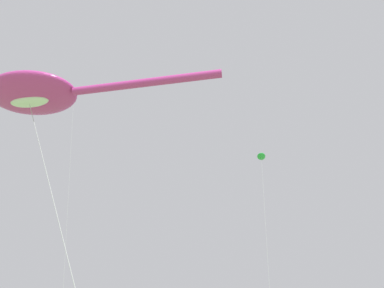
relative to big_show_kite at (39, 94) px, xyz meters
name	(u,v)px	position (x,y,z in m)	size (l,w,h in m)	color
big_show_kite	(39,94)	(0.00, 0.00, 0.00)	(3.34, 10.79, 11.66)	#CC3899
small_kite_diamond_red	(261,158)	(11.97, -8.63, 1.61)	(2.76, 1.06, 13.09)	green
small_kite_box_yellow	(74,99)	(11.86, 10.16, 12.38)	(1.70, 4.67, 24.13)	black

